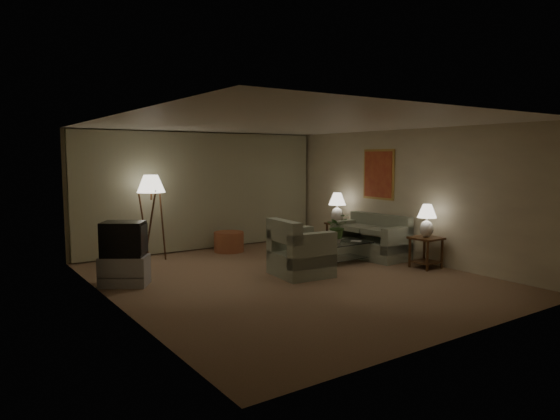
{
  "coord_description": "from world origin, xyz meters",
  "views": [
    {
      "loc": [
        -5.01,
        -7.01,
        2.13
      ],
      "look_at": [
        0.21,
        0.6,
        1.15
      ],
      "focal_mm": 32.0,
      "sensor_mm": 36.0,
      "label": 1
    }
  ],
  "objects_px": {
    "sofa": "(370,241)",
    "armchair": "(301,253)",
    "side_table_far": "(337,231)",
    "side_table_near": "(426,247)",
    "crt_tv": "(123,239)",
    "table_lamp_far": "(337,205)",
    "vase": "(337,239)",
    "floor_lamp": "(152,216)",
    "table_lamp_near": "(427,218)",
    "coffee_table": "(343,249)",
    "ottoman": "(229,242)",
    "tv_cabinet": "(125,271)"
  },
  "relations": [
    {
      "from": "sofa",
      "to": "armchair",
      "type": "bearing_deg",
      "value": -81.5
    },
    {
      "from": "side_table_far",
      "to": "side_table_near",
      "type": "bearing_deg",
      "value": -90.0
    },
    {
      "from": "sofa",
      "to": "crt_tv",
      "type": "distance_m",
      "value": 5.1
    },
    {
      "from": "table_lamp_far",
      "to": "vase",
      "type": "xyz_separation_m",
      "value": [
        -1.17,
        -1.35,
        -0.52
      ]
    },
    {
      "from": "side_table_near",
      "to": "floor_lamp",
      "type": "bearing_deg",
      "value": 137.8
    },
    {
      "from": "armchair",
      "to": "table_lamp_near",
      "type": "distance_m",
      "value": 2.57
    },
    {
      "from": "sofa",
      "to": "side_table_far",
      "type": "xyz_separation_m",
      "value": [
        0.15,
        1.25,
        0.04
      ]
    },
    {
      "from": "coffee_table",
      "to": "vase",
      "type": "bearing_deg",
      "value": -180.0
    },
    {
      "from": "table_lamp_far",
      "to": "table_lamp_near",
      "type": "bearing_deg",
      "value": -90.0
    },
    {
      "from": "table_lamp_far",
      "to": "floor_lamp",
      "type": "distance_m",
      "value": 4.22
    },
    {
      "from": "side_table_far",
      "to": "vase",
      "type": "relative_size",
      "value": 3.65
    },
    {
      "from": "crt_tv",
      "to": "vase",
      "type": "bearing_deg",
      "value": 23.58
    },
    {
      "from": "side_table_near",
      "to": "table_lamp_near",
      "type": "relative_size",
      "value": 0.95
    },
    {
      "from": "side_table_near",
      "to": "armchair",
      "type": "bearing_deg",
      "value": 159.43
    },
    {
      "from": "side_table_far",
      "to": "crt_tv",
      "type": "bearing_deg",
      "value": -172.93
    },
    {
      "from": "armchair",
      "to": "side_table_far",
      "type": "relative_size",
      "value": 1.89
    },
    {
      "from": "table_lamp_far",
      "to": "ottoman",
      "type": "bearing_deg",
      "value": 156.26
    },
    {
      "from": "floor_lamp",
      "to": "side_table_near",
      "type": "bearing_deg",
      "value": -42.2
    },
    {
      "from": "sofa",
      "to": "coffee_table",
      "type": "height_order",
      "value": "sofa"
    },
    {
      "from": "armchair",
      "to": "coffee_table",
      "type": "xyz_separation_m",
      "value": [
        1.33,
        0.37,
        -0.13
      ]
    },
    {
      "from": "coffee_table",
      "to": "vase",
      "type": "xyz_separation_m",
      "value": [
        -0.15,
        -0.0,
        0.22
      ]
    },
    {
      "from": "armchair",
      "to": "ottoman",
      "type": "distance_m",
      "value": 2.75
    },
    {
      "from": "side_table_far",
      "to": "ottoman",
      "type": "relative_size",
      "value": 0.89
    },
    {
      "from": "side_table_near",
      "to": "coffee_table",
      "type": "bearing_deg",
      "value": 129.11
    },
    {
      "from": "floor_lamp",
      "to": "vase",
      "type": "relative_size",
      "value": 10.74
    },
    {
      "from": "table_lamp_far",
      "to": "vase",
      "type": "distance_m",
      "value": 1.86
    },
    {
      "from": "side_table_near",
      "to": "table_lamp_far",
      "type": "bearing_deg",
      "value": 90.0
    },
    {
      "from": "crt_tv",
      "to": "armchair",
      "type": "bearing_deg",
      "value": 12.86
    },
    {
      "from": "floor_lamp",
      "to": "ottoman",
      "type": "bearing_deg",
      "value": -2.4
    },
    {
      "from": "floor_lamp",
      "to": "ottoman",
      "type": "height_order",
      "value": "floor_lamp"
    },
    {
      "from": "crt_tv",
      "to": "ottoman",
      "type": "relative_size",
      "value": 1.22
    },
    {
      "from": "table_lamp_near",
      "to": "side_table_near",
      "type": "bearing_deg",
      "value": -14.04
    },
    {
      "from": "sofa",
      "to": "side_table_near",
      "type": "bearing_deg",
      "value": 2.75
    },
    {
      "from": "side_table_near",
      "to": "side_table_far",
      "type": "bearing_deg",
      "value": 90.0
    },
    {
      "from": "side_table_far",
      "to": "floor_lamp",
      "type": "bearing_deg",
      "value": 164.96
    },
    {
      "from": "sofa",
      "to": "crt_tv",
      "type": "xyz_separation_m",
      "value": [
        -5.05,
        0.61,
        0.43
      ]
    },
    {
      "from": "side_table_far",
      "to": "table_lamp_far",
      "type": "distance_m",
      "value": 0.62
    },
    {
      "from": "table_lamp_near",
      "to": "sofa",
      "type": "bearing_deg",
      "value": 96.34
    },
    {
      "from": "coffee_table",
      "to": "crt_tv",
      "type": "xyz_separation_m",
      "value": [
        -4.18,
        0.71,
        0.51
      ]
    },
    {
      "from": "armchair",
      "to": "coffee_table",
      "type": "height_order",
      "value": "armchair"
    },
    {
      "from": "table_lamp_far",
      "to": "floor_lamp",
      "type": "height_order",
      "value": "floor_lamp"
    },
    {
      "from": "tv_cabinet",
      "to": "ottoman",
      "type": "bearing_deg",
      "value": 63.59
    },
    {
      "from": "side_table_far",
      "to": "tv_cabinet",
      "type": "xyz_separation_m",
      "value": [
        -5.2,
        -0.64,
        -0.14
      ]
    },
    {
      "from": "table_lamp_near",
      "to": "side_table_far",
      "type": "bearing_deg",
      "value": 90.0
    },
    {
      "from": "sofa",
      "to": "vase",
      "type": "distance_m",
      "value": 1.03
    },
    {
      "from": "table_lamp_far",
      "to": "coffee_table",
      "type": "relative_size",
      "value": 0.61
    },
    {
      "from": "side_table_near",
      "to": "coffee_table",
      "type": "xyz_separation_m",
      "value": [
        -1.02,
        1.25,
        -0.13
      ]
    },
    {
      "from": "table_lamp_far",
      "to": "tv_cabinet",
      "type": "relative_size",
      "value": 0.78
    },
    {
      "from": "armchair",
      "to": "vase",
      "type": "height_order",
      "value": "armchair"
    },
    {
      "from": "table_lamp_far",
      "to": "tv_cabinet",
      "type": "height_order",
      "value": "table_lamp_far"
    }
  ]
}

